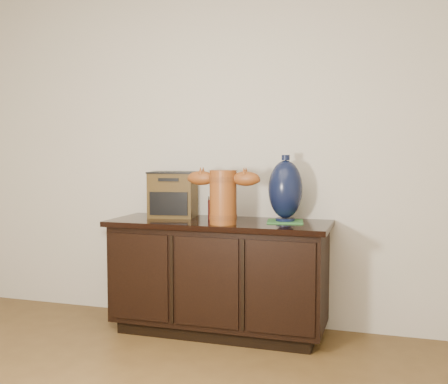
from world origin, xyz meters
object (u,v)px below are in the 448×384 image
(sideboard, at_px, (219,275))
(spray_can, at_px, (212,208))
(tv_radio, at_px, (173,194))
(lamp_base, at_px, (285,190))
(terracotta_vessel, at_px, (223,194))

(sideboard, distance_m, spray_can, 0.46)
(sideboard, height_order, tv_radio, tv_radio)
(lamp_base, bearing_deg, tv_radio, 177.56)
(tv_radio, height_order, spray_can, tv_radio)
(sideboard, xyz_separation_m, terracotta_vessel, (0.07, -0.15, 0.56))
(tv_radio, relative_size, lamp_base, 0.82)
(tv_radio, distance_m, spray_can, 0.31)
(terracotta_vessel, bearing_deg, spray_can, 124.65)
(sideboard, xyz_separation_m, spray_can, (-0.07, 0.07, 0.45))
(tv_radio, bearing_deg, spray_can, -15.80)
(terracotta_vessel, distance_m, lamp_base, 0.42)
(tv_radio, bearing_deg, terracotta_vessel, -38.38)
(lamp_base, relative_size, spray_can, 2.75)
(lamp_base, height_order, spray_can, lamp_base)
(lamp_base, xyz_separation_m, spray_can, (-0.50, -0.00, -0.13))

